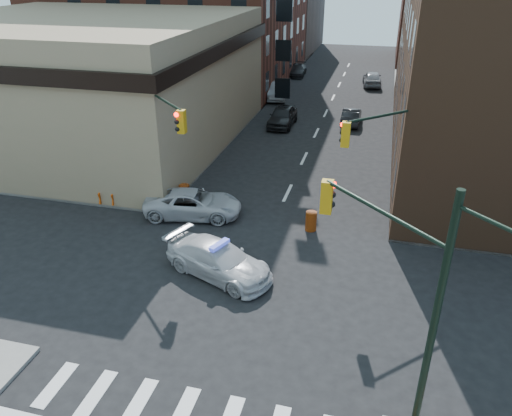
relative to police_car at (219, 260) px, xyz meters
The scene contains 24 objects.
ground 1.65m from the police_car, 29.09° to the right, with size 140.00×140.00×0.00m, color black.
sidewalk_nw 38.71m from the police_car, 124.13° to the left, with size 34.00×54.50×0.15m, color gray.
bank_building 22.59m from the police_car, 134.87° to the left, with size 22.00×22.00×9.00m, color #947F61.
commercial_row_ne 26.79m from the police_car, 56.75° to the left, with size 14.00×34.00×14.00m, color #4F321F.
filler_ne 59.52m from the police_car, 75.06° to the left, with size 16.00×16.00×12.00m, color #5E2B1D.
signal_pole_se 10.37m from the police_car, 40.43° to the right, with size 5.40×5.27×8.00m.
signal_pole_nw 7.42m from the police_car, 134.66° to the left, with size 3.58×3.67×8.00m.
signal_pole_ne 9.22m from the police_car, 33.08° to the left, with size 3.67×3.58×8.00m.
tree_ne_near 26.91m from the police_car, 70.84° to the left, with size 3.00×3.00×4.85m.
tree_ne_far 34.53m from the police_car, 75.22° to the left, with size 3.00×3.00×4.85m.
police_car is the anchor object (origin of this frame).
pickup 5.97m from the police_car, 121.63° to the left, with size 2.41×5.24×1.45m, color #BABABF.
parked_car_wnear 22.63m from the police_car, 94.54° to the left, with size 1.95×4.86×1.66m, color black.
parked_car_wfar 31.62m from the police_car, 97.39° to the left, with size 1.72×4.94×1.63m, color #93969B.
parked_car_wdeep 43.07m from the police_car, 95.55° to the left, with size 1.89×4.65×1.35m, color black.
parked_car_enear 24.76m from the police_car, 81.21° to the left, with size 1.45×4.16×1.37m, color black.
parked_car_efar 39.86m from the police_car, 83.04° to the left, with size 1.92×4.77×1.62m, color gray.
pedestrian_a 10.53m from the police_car, 144.85° to the left, with size 0.69×0.45×1.88m, color black.
pedestrian_b 10.06m from the police_car, 148.27° to the left, with size 0.92×0.72×1.89m, color black.
pedestrian_c 13.10m from the police_car, 153.47° to the left, with size 1.08×0.45×1.85m, color #1E222D.
barrel_road 6.07m from the police_car, 56.74° to the left, with size 0.58×0.58×1.03m, color #C66509.
barrel_bank 7.77m from the police_car, 122.88° to the left, with size 0.61×0.61×1.08m, color red.
barricade_nw_a 9.61m from the police_car, 148.75° to the left, with size 1.06×0.53×0.79m, color red, non-canonical shape.
barricade_nw_b 10.04m from the police_car, 135.96° to the left, with size 1.27×0.64×0.95m, color #C44509, non-canonical shape.
Camera 1 is at (4.94, -16.90, 12.59)m, focal length 35.00 mm.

